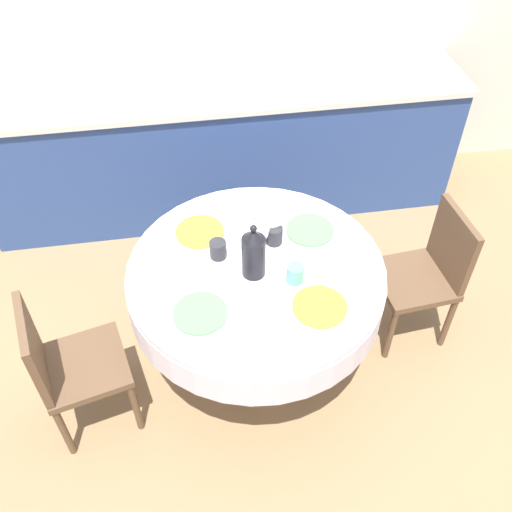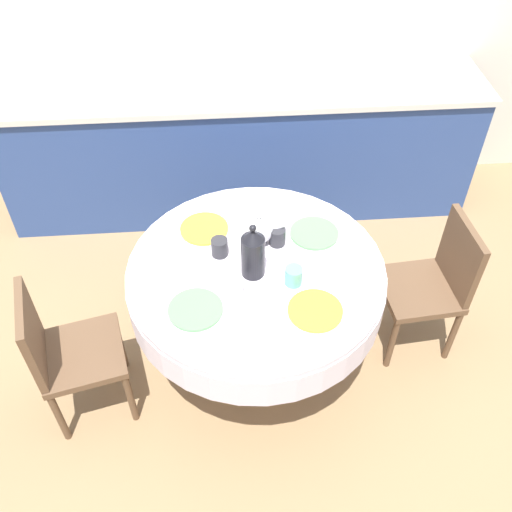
# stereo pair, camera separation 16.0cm
# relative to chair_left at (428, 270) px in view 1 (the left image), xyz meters

# --- Properties ---
(ground_plane) EXTENTS (12.00, 12.00, 0.00)m
(ground_plane) POSITION_rel_chair_left_xyz_m (-0.98, -0.08, -0.48)
(ground_plane) COLOR #8E704C
(wall_back) EXTENTS (7.00, 0.05, 2.60)m
(wall_back) POSITION_rel_chair_left_xyz_m (-0.98, 1.69, 0.82)
(wall_back) COLOR silver
(wall_back) RESTS_ON ground_plane
(kitchen_counter) EXTENTS (3.24, 0.64, 0.95)m
(kitchen_counter) POSITION_rel_chair_left_xyz_m (-0.98, 1.35, -0.00)
(kitchen_counter) COLOR #2D4784
(kitchen_counter) RESTS_ON ground_plane
(dining_table) EXTENTS (1.28, 1.28, 0.75)m
(dining_table) POSITION_rel_chair_left_xyz_m (-0.98, -0.08, 0.14)
(dining_table) COLOR tan
(dining_table) RESTS_ON ground_plane
(chair_left) EXTENTS (0.43, 0.43, 0.85)m
(chair_left) POSITION_rel_chair_left_xyz_m (0.00, 0.00, 0.00)
(chair_left) COLOR brown
(chair_left) RESTS_ON ground_plane
(chair_right) EXTENTS (0.48, 0.48, 0.85)m
(chair_right) POSITION_rel_chair_left_xyz_m (-1.93, -0.32, 0.00)
(chair_right) COLOR brown
(chair_right) RESTS_ON ground_plane
(plate_near_left) EXTENTS (0.25, 0.25, 0.01)m
(plate_near_left) POSITION_rel_chair_left_xyz_m (-1.27, -0.33, 0.28)
(plate_near_left) COLOR #5BA85B
(plate_near_left) RESTS_ON dining_table
(cup_near_left) EXTENTS (0.08, 0.08, 0.09)m
(cup_near_left) POSITION_rel_chair_left_xyz_m (-1.09, -0.25, 0.32)
(cup_near_left) COLOR white
(cup_near_left) RESTS_ON dining_table
(plate_near_right) EXTENTS (0.25, 0.25, 0.01)m
(plate_near_right) POSITION_rel_chair_left_xyz_m (-0.73, -0.38, 0.28)
(plate_near_right) COLOR yellow
(plate_near_right) RESTS_ON dining_table
(cup_near_right) EXTENTS (0.08, 0.08, 0.09)m
(cup_near_right) POSITION_rel_chair_left_xyz_m (-0.81, -0.20, 0.32)
(cup_near_right) COLOR #5BA39E
(cup_near_right) RESTS_ON dining_table
(plate_far_left) EXTENTS (0.25, 0.25, 0.01)m
(plate_far_left) POSITION_rel_chair_left_xyz_m (-1.23, 0.21, 0.28)
(plate_far_left) COLOR yellow
(plate_far_left) RESTS_ON dining_table
(cup_far_left) EXTENTS (0.08, 0.08, 0.09)m
(cup_far_left) POSITION_rel_chair_left_xyz_m (-1.15, 0.02, 0.32)
(cup_far_left) COLOR #28282D
(cup_far_left) RESTS_ON dining_table
(plate_far_right) EXTENTS (0.25, 0.25, 0.01)m
(plate_far_right) POSITION_rel_chair_left_xyz_m (-0.66, 0.13, 0.28)
(plate_far_right) COLOR #5BA85B
(plate_far_right) RESTS_ON dining_table
(cup_far_right) EXTENTS (0.08, 0.08, 0.09)m
(cup_far_right) POSITION_rel_chair_left_xyz_m (-0.85, 0.08, 0.32)
(cup_far_right) COLOR #28282D
(cup_far_right) RESTS_ON dining_table
(coffee_carafe) EXTENTS (0.11, 0.11, 0.31)m
(coffee_carafe) POSITION_rel_chair_left_xyz_m (-0.99, -0.12, 0.40)
(coffee_carafe) COLOR black
(coffee_carafe) RESTS_ON dining_table
(teapot) EXTENTS (0.20, 0.15, 0.19)m
(teapot) POSITION_rel_chair_left_xyz_m (-0.95, 0.10, 0.35)
(teapot) COLOR white
(teapot) RESTS_ON dining_table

